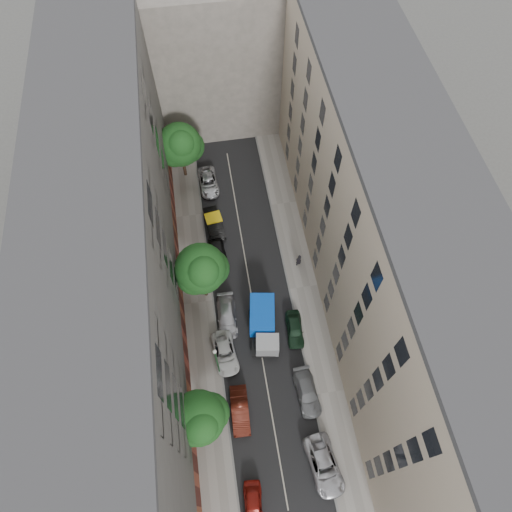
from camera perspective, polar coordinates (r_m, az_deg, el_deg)
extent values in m
plane|color=#4C4C49|center=(47.48, -0.59, -4.92)|extent=(120.00, 120.00, 0.00)
cube|color=black|center=(47.47, -0.59, -4.91)|extent=(8.00, 44.00, 0.02)
cube|color=gray|center=(47.41, -7.20, -5.79)|extent=(3.00, 44.00, 0.15)
cube|color=gray|center=(48.04, 5.92, -3.91)|extent=(3.00, 44.00, 0.15)
cube|color=#4A4845|center=(39.44, -16.72, -0.84)|extent=(8.00, 44.00, 20.00)
cube|color=tan|center=(40.93, 14.71, 3.43)|extent=(8.00, 44.00, 20.00)
cube|color=gray|center=(58.86, -5.28, 24.46)|extent=(18.00, 12.00, 18.00)
cube|color=black|center=(45.42, 0.96, -9.05)|extent=(3.17, 6.08, 0.32)
cube|color=#A1A2A5|center=(43.83, 1.43, -11.05)|extent=(2.40, 2.04, 1.82)
cube|color=#0D5EFF|center=(44.72, 0.77, -7.39)|extent=(2.96, 4.19, 1.93)
cylinder|color=black|center=(44.81, 0.09, -11.71)|extent=(0.30, 0.90, 0.90)
cylinder|color=black|center=(44.96, 2.70, -11.30)|extent=(0.30, 0.90, 0.90)
cylinder|color=black|center=(46.11, -0.66, -7.33)|extent=(0.30, 0.90, 0.90)
cylinder|color=black|center=(46.26, 1.85, -6.96)|extent=(0.30, 0.90, 0.90)
imported|color=maroon|center=(42.35, -0.35, -28.75)|extent=(1.88, 3.94, 1.30)
imported|color=#4B180F|center=(43.12, -2.02, -18.71)|extent=(1.72, 4.48, 1.45)
imported|color=silver|center=(44.63, -3.90, -11.99)|extent=(2.51, 4.75, 1.27)
imported|color=#B4B3B8|center=(45.89, -3.65, -7.50)|extent=(2.14, 4.80, 1.37)
imported|color=black|center=(49.32, -4.78, 0.59)|extent=(2.04, 4.23, 1.39)
imported|color=black|center=(51.22, -5.25, 4.04)|extent=(2.25, 4.72, 1.49)
imported|color=silver|center=(54.96, -5.97, 9.17)|extent=(2.43, 4.81, 1.30)
imported|color=silver|center=(42.84, 8.51, -24.47)|extent=(3.00, 5.44, 1.44)
imported|color=slate|center=(43.75, 6.40, -16.58)|extent=(2.12, 4.68, 1.33)
imported|color=black|center=(45.47, 4.86, -9.07)|extent=(1.88, 4.04, 1.34)
cylinder|color=#382619|center=(42.51, -6.66, -20.33)|extent=(0.36, 0.36, 2.34)
cylinder|color=#382619|center=(40.54, -6.96, -19.85)|extent=(0.24, 0.24, 1.67)
sphere|color=#194517|center=(38.94, -7.23, -19.42)|extent=(4.43, 4.43, 4.43)
sphere|color=#194517|center=(39.74, -5.80, -18.92)|extent=(3.32, 3.32, 3.32)
sphere|color=#194517|center=(39.37, -8.15, -20.37)|extent=(3.10, 3.10, 3.10)
sphere|color=#194517|center=(37.92, -6.94, -20.32)|extent=(2.88, 2.88, 2.88)
cylinder|color=#382619|center=(46.45, -6.39, -4.02)|extent=(0.36, 0.36, 2.69)
cylinder|color=#382619|center=(44.40, -6.67, -2.72)|extent=(0.24, 0.24, 1.92)
sphere|color=#194517|center=(42.75, -6.93, -1.56)|extent=(4.88, 4.88, 4.88)
sphere|color=#194517|center=(43.72, -5.69, -1.52)|extent=(3.66, 3.66, 3.66)
sphere|color=#194517|center=(43.02, -7.71, -2.61)|extent=(3.42, 3.42, 3.42)
sphere|color=#194517|center=(41.48, -6.69, -1.83)|extent=(3.17, 3.17, 3.17)
cylinder|color=#382619|center=(55.83, -8.95, 10.88)|extent=(0.36, 0.36, 2.46)
cylinder|color=#382619|center=(54.27, -9.26, 12.33)|extent=(0.24, 0.24, 1.76)
sphere|color=#194517|center=(53.03, -9.53, 13.58)|extent=(4.94, 4.94, 4.94)
sphere|color=#194517|center=(53.88, -8.46, 13.41)|extent=(3.70, 3.70, 3.70)
sphere|color=#194517|center=(53.08, -10.17, 12.72)|extent=(3.45, 3.45, 3.45)
sphere|color=#194517|center=(51.81, -9.38, 13.68)|extent=(3.21, 3.21, 3.21)
cylinder|color=#1A5B26|center=(41.64, -4.85, -13.20)|extent=(0.14, 0.14, 6.22)
sphere|color=silver|center=(38.58, -5.20, -11.81)|extent=(0.36, 0.36, 0.36)
imported|color=black|center=(48.36, 5.36, -0.52)|extent=(0.81, 0.68, 1.88)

